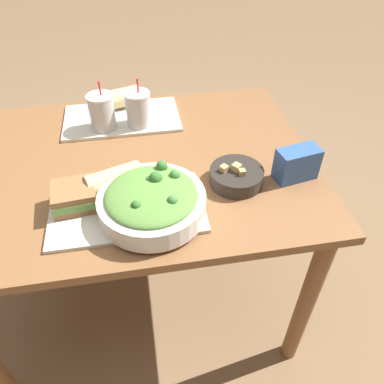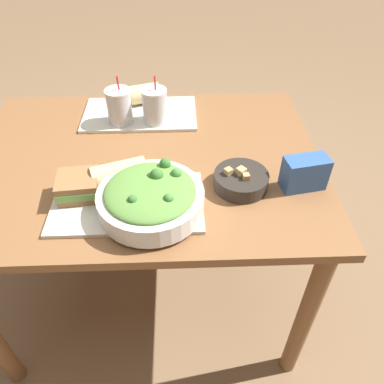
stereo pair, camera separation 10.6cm
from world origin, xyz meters
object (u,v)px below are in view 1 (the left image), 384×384
(soup_bowl, at_px, (236,176))
(drink_cup_dark, at_px, (102,113))
(baguette_far, at_px, (124,97))
(baguette_near, at_px, (115,180))
(sandwich_near, at_px, (74,196))
(salad_bowl, at_px, (152,201))
(drink_cup_red, at_px, (138,110))
(chip_bag, at_px, (297,164))

(soup_bowl, height_order, drink_cup_dark, drink_cup_dark)
(soup_bowl, bearing_deg, baguette_far, 121.45)
(baguette_near, bearing_deg, soup_bowl, -111.60)
(soup_bowl, bearing_deg, sandwich_near, -176.40)
(baguette_far, height_order, drink_cup_dark, drink_cup_dark)
(baguette_far, bearing_deg, baguette_near, 157.27)
(sandwich_near, bearing_deg, drink_cup_dark, 73.50)
(salad_bowl, distance_m, drink_cup_red, 0.47)
(salad_bowl, relative_size, sandwich_near, 2.25)
(baguette_far, bearing_deg, drink_cup_dark, 133.44)
(salad_bowl, distance_m, drink_cup_dark, 0.49)
(soup_bowl, height_order, drink_cup_red, drink_cup_red)
(soup_bowl, relative_size, chip_bag, 1.18)
(sandwich_near, bearing_deg, drink_cup_red, 57.25)
(soup_bowl, height_order, chip_bag, chip_bag)
(baguette_far, height_order, chip_bag, chip_bag)
(baguette_far, relative_size, drink_cup_dark, 0.74)
(sandwich_near, distance_m, chip_bag, 0.67)
(baguette_near, xyz_separation_m, chip_bag, (0.55, -0.02, 0.00))
(soup_bowl, distance_m, drink_cup_dark, 0.55)
(chip_bag, bearing_deg, salad_bowl, -179.23)
(soup_bowl, xyz_separation_m, chip_bag, (0.19, -0.01, 0.03))
(baguette_near, bearing_deg, drink_cup_dark, -13.30)
(baguette_far, bearing_deg, salad_bowl, 167.29)
(baguette_near, relative_size, baguette_far, 1.31)
(sandwich_near, bearing_deg, baguette_near, 16.42)
(baguette_far, relative_size, chip_bag, 0.97)
(soup_bowl, height_order, baguette_near, baguette_near)
(soup_bowl, bearing_deg, drink_cup_red, 126.09)
(soup_bowl, xyz_separation_m, baguette_far, (-0.32, 0.52, 0.02))
(baguette_near, xyz_separation_m, drink_cup_dark, (-0.04, 0.36, 0.02))
(baguette_near, distance_m, baguette_far, 0.51)
(salad_bowl, xyz_separation_m, sandwich_near, (-0.21, 0.07, -0.01))
(drink_cup_dark, relative_size, chip_bag, 1.32)
(sandwich_near, bearing_deg, baguette_far, 68.29)
(drink_cup_red, bearing_deg, soup_bowl, -53.91)
(salad_bowl, relative_size, baguette_near, 1.67)
(sandwich_near, height_order, drink_cup_dark, drink_cup_dark)
(soup_bowl, height_order, baguette_far, baguette_far)
(drink_cup_dark, bearing_deg, sandwich_near, -101.17)
(baguette_far, xyz_separation_m, drink_cup_red, (0.05, -0.15, 0.02))
(soup_bowl, relative_size, drink_cup_dark, 0.90)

